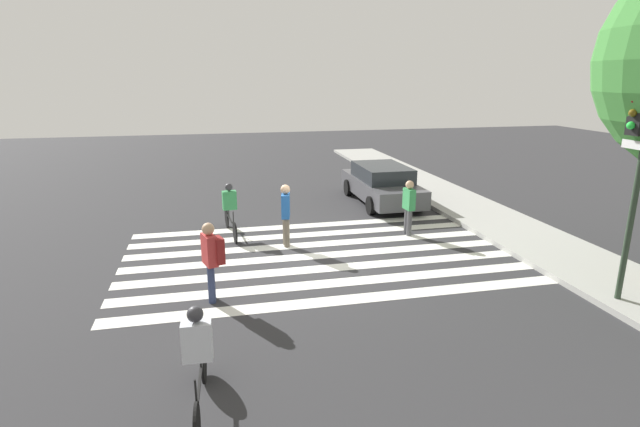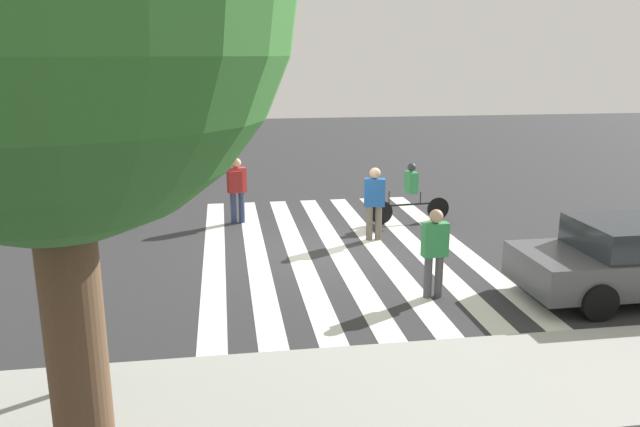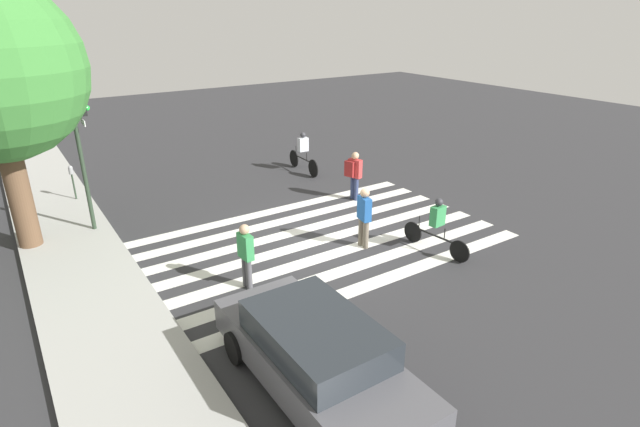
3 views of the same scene
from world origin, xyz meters
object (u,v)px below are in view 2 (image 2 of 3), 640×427
pedestrian_adult_tall_backpack (374,200)px  cyclist_mid_street (89,193)px  traffic_light (80,149)px  pedestrian_adult_blue_shirt (236,186)px  cyclist_far_lane (411,190)px  pedestrian_adult_yellow_jacket (435,248)px

pedestrian_adult_tall_backpack → cyclist_mid_street: size_ratio=0.74×
pedestrian_adult_tall_backpack → traffic_light: bearing=-119.5°
pedestrian_adult_tall_backpack → cyclist_mid_street: 7.25m
pedestrian_adult_blue_shirt → cyclist_far_lane: 4.54m
traffic_light → pedestrian_adult_yellow_jacket: 6.29m
traffic_light → cyclist_far_lane: traffic_light is taller
pedestrian_adult_tall_backpack → cyclist_far_lane: pedestrian_adult_tall_backpack is taller
traffic_light → cyclist_far_lane: size_ratio=2.06×
cyclist_mid_street → cyclist_far_lane: (-8.22, 0.82, -0.01)m
pedestrian_adult_tall_backpack → pedestrian_adult_yellow_jacket: (-0.20, 3.70, -0.06)m
pedestrian_adult_tall_backpack → cyclist_far_lane: size_ratio=0.79×
traffic_light → pedestrian_adult_blue_shirt: (-2.02, -8.05, -2.18)m
pedestrian_adult_blue_shirt → cyclist_mid_street: 3.72m
pedestrian_adult_yellow_jacket → cyclist_mid_street: (7.09, -5.98, -0.06)m
traffic_light → pedestrian_adult_blue_shirt: 8.58m
pedestrian_adult_yellow_jacket → cyclist_mid_street: cyclist_mid_street is taller
pedestrian_adult_tall_backpack → pedestrian_adult_blue_shirt: size_ratio=1.02×
pedestrian_adult_yellow_jacket → cyclist_far_lane: (-1.13, -5.16, -0.07)m
pedestrian_adult_tall_backpack → pedestrian_adult_yellow_jacket: bearing=-75.5°
pedestrian_adult_blue_shirt → pedestrian_adult_yellow_jacket: 6.66m
traffic_light → pedestrian_adult_tall_backpack: 8.24m
traffic_light → pedestrian_adult_blue_shirt: traffic_light is taller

